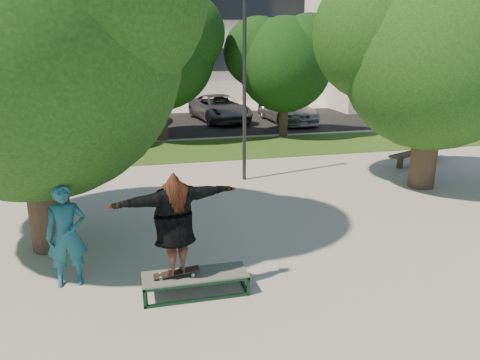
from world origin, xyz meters
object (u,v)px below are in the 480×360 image
object	(u,v)px
tree_right	(432,46)
car_grey	(220,108)
bench	(419,152)
car_silver_a	(24,115)
tree_left	(23,30)
lamppost	(244,78)
grind_box	(195,284)
car_silver_b	(287,108)
bystander	(66,235)
car_dark	(138,110)

from	to	relation	value
tree_right	car_grey	xyz separation A→B (m)	(-3.42, 13.42, -3.38)
bench	car_silver_a	xyz separation A→B (m)	(-15.15, 10.93, 0.29)
tree_left	tree_right	distance (m)	10.41
lamppost	grind_box	size ratio (longest dim) A/B	3.39
bench	car_silver_b	bearing A→B (deg)	75.21
lamppost	bystander	xyz separation A→B (m)	(-4.67, -5.75, -2.20)
lamppost	bystander	bearing A→B (deg)	-129.10
bystander	car_grey	xyz separation A→B (m)	(6.17, 17.25, -0.24)
tree_right	car_silver_b	world-z (taller)	tree_right
tree_left	grind_box	distance (m)	5.73
car_silver_a	car_dark	size ratio (longest dim) A/B	0.85
grind_box	bystander	size ratio (longest dim) A/B	0.95
car_silver_b	car_dark	bearing A→B (deg)	169.92
bystander	car_grey	distance (m)	18.32
tree_left	car_grey	size ratio (longest dim) A/B	1.39
bench	car_silver_b	xyz separation A→B (m)	(-1.62, 9.78, 0.35)
lamppost	bystander	size ratio (longest dim) A/B	3.23
grind_box	bench	distance (m)	11.65
grind_box	car_silver_b	size ratio (longest dim) A/B	0.35
car_dark	lamppost	bearing A→B (deg)	-70.65
tree_right	bench	size ratio (longest dim) A/B	2.20
tree_right	bystander	size ratio (longest dim) A/B	3.44
lamppost	bench	xyz separation A→B (m)	(6.62, 0.57, -2.76)
bystander	car_silver_b	world-z (taller)	bystander
lamppost	bench	bearing A→B (deg)	4.88
grind_box	bystander	distance (m)	2.42
grind_box	bystander	bearing A→B (deg)	157.58
car_silver_a	car_grey	xyz separation A→B (m)	(10.03, 0.00, 0.02)
car_dark	car_silver_a	bearing A→B (deg)	-176.41
bystander	tree_right	bearing A→B (deg)	17.89
grind_box	bench	xyz separation A→B (m)	(9.17, 7.19, 0.20)
tree_right	car_dark	xyz separation A→B (m)	(-7.81, 13.27, -3.31)
car_dark	car_silver_b	xyz separation A→B (m)	(7.89, -1.01, -0.04)
car_silver_a	bystander	bearing A→B (deg)	-67.87
car_silver_a	car_grey	world-z (taller)	car_grey
car_grey	car_silver_b	world-z (taller)	car_silver_b
tree_left	tree_right	bearing A→B (deg)	11.03
car_silver_b	tree_right	bearing A→B (deg)	-93.19
grind_box	car_dark	xyz separation A→B (m)	(-0.35, 17.98, 0.59)
lamppost	bench	size ratio (longest dim) A/B	2.06
bench	car_dark	distance (m)	14.39
tree_right	car_dark	distance (m)	15.75
tree_left	grind_box	world-z (taller)	tree_left
bench	bystander	bearing A→B (deg)	-175.01
tree_left	lamppost	bearing A→B (deg)	36.42
car_silver_a	car_silver_b	xyz separation A→B (m)	(13.53, -1.15, 0.06)
lamppost	car_grey	size ratio (longest dim) A/B	1.20
tree_left	grind_box	xyz separation A→B (m)	(2.75, -2.72, -4.23)
tree_left	car_silver_b	world-z (taller)	tree_left
car_silver_a	car_dark	bearing A→B (deg)	8.07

